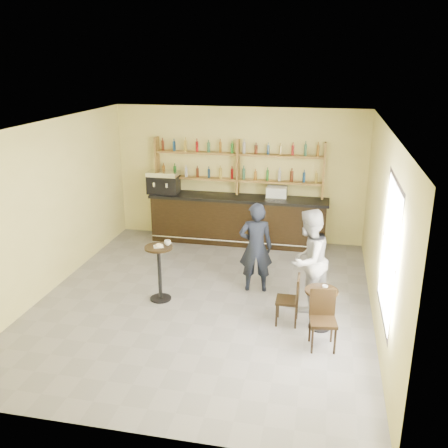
% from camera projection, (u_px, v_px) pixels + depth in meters
% --- Properties ---
extents(floor, '(7.00, 7.00, 0.00)m').
position_uv_depth(floor, '(205.00, 301.00, 9.23)').
color(floor, slate).
rests_on(floor, ground).
extents(ceiling, '(7.00, 7.00, 0.00)m').
position_uv_depth(ceiling, '(202.00, 126.00, 8.21)').
color(ceiling, white).
rests_on(ceiling, wall_back).
extents(wall_back, '(7.00, 0.00, 7.00)m').
position_uv_depth(wall_back, '(239.00, 175.00, 11.97)').
color(wall_back, '#EEE387').
rests_on(wall_back, floor).
extents(wall_front, '(7.00, 0.00, 7.00)m').
position_uv_depth(wall_front, '(126.00, 315.00, 5.48)').
color(wall_front, '#EEE387').
rests_on(wall_front, floor).
extents(wall_left, '(0.00, 7.00, 7.00)m').
position_uv_depth(wall_left, '(48.00, 208.00, 9.30)').
color(wall_left, '#EEE387').
rests_on(wall_left, floor).
extents(wall_right, '(0.00, 7.00, 7.00)m').
position_uv_depth(wall_right, '(382.00, 230.00, 8.14)').
color(wall_right, '#EEE387').
rests_on(wall_right, floor).
extents(window_pane, '(0.00, 2.00, 2.00)m').
position_uv_depth(window_pane, '(390.00, 251.00, 7.00)').
color(window_pane, white).
rests_on(window_pane, wall_right).
extents(window_frame, '(0.04, 1.70, 2.10)m').
position_uv_depth(window_frame, '(389.00, 251.00, 7.00)').
color(window_frame, black).
rests_on(window_frame, wall_right).
extents(shelf_unit, '(4.00, 0.26, 1.40)m').
position_uv_depth(shelf_unit, '(238.00, 167.00, 11.78)').
color(shelf_unit, brown).
rests_on(shelf_unit, wall_back).
extents(liquor_bottles, '(3.68, 0.10, 1.00)m').
position_uv_depth(liquor_bottles, '(238.00, 160.00, 11.73)').
color(liquor_bottles, '#8C5919').
rests_on(liquor_bottles, shelf_unit).
extents(bar_counter, '(4.24, 0.83, 1.15)m').
position_uv_depth(bar_counter, '(238.00, 220.00, 11.96)').
color(bar_counter, black).
rests_on(bar_counter, floor).
extents(espresso_machine, '(0.76, 0.51, 0.53)m').
position_uv_depth(espresso_machine, '(164.00, 182.00, 12.05)').
color(espresso_machine, black).
rests_on(espresso_machine, bar_counter).
extents(pastry_case, '(0.52, 0.43, 0.29)m').
position_uv_depth(pastry_case, '(277.00, 193.00, 11.56)').
color(pastry_case, silver).
rests_on(pastry_case, bar_counter).
extents(pedestal_table, '(0.53, 0.53, 1.05)m').
position_uv_depth(pedestal_table, '(160.00, 273.00, 9.13)').
color(pedestal_table, black).
rests_on(pedestal_table, floor).
extents(napkin, '(0.23, 0.23, 0.00)m').
position_uv_depth(napkin, '(158.00, 246.00, 8.96)').
color(napkin, white).
rests_on(napkin, pedestal_table).
extents(donut, '(0.16, 0.16, 0.05)m').
position_uv_depth(donut, '(159.00, 245.00, 8.94)').
color(donut, '#DEB351').
rests_on(donut, napkin).
extents(cup_pedestal, '(0.13, 0.13, 0.09)m').
position_uv_depth(cup_pedestal, '(168.00, 243.00, 9.01)').
color(cup_pedestal, white).
rests_on(cup_pedestal, pedestal_table).
extents(man_main, '(0.69, 0.51, 1.75)m').
position_uv_depth(man_main, '(256.00, 247.00, 9.40)').
color(man_main, black).
rests_on(man_main, floor).
extents(cafe_table, '(0.60, 0.60, 0.69)m').
position_uv_depth(cafe_table, '(320.00, 309.00, 8.21)').
color(cafe_table, black).
rests_on(cafe_table, floor).
extents(cup_cafe, '(0.12, 0.12, 0.09)m').
position_uv_depth(cup_cafe, '(325.00, 288.00, 8.08)').
color(cup_cafe, white).
rests_on(cup_cafe, cafe_table).
extents(chair_west, '(0.38, 0.38, 0.87)m').
position_uv_depth(chair_west, '(287.00, 300.00, 8.33)').
color(chair_west, black).
rests_on(chair_west, floor).
extents(chair_south, '(0.45, 0.45, 0.92)m').
position_uv_depth(chair_south, '(323.00, 321.00, 7.61)').
color(chair_south, black).
rests_on(chair_south, floor).
extents(patron_second, '(1.05, 1.12, 1.84)m').
position_uv_depth(patron_second, '(308.00, 260.00, 8.69)').
color(patron_second, gray).
rests_on(patron_second, floor).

